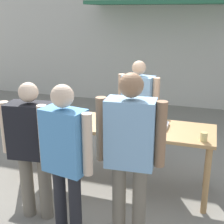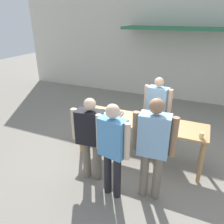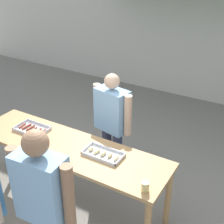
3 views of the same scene
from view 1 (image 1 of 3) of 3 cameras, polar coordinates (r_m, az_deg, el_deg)
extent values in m
plane|color=gray|center=(4.34, 0.00, -12.87)|extent=(24.00, 24.00, 0.00)
cube|color=beige|center=(7.63, 9.73, 17.94)|extent=(12.00, 0.12, 4.50)
cube|color=#2D704C|center=(7.09, 9.09, 19.20)|extent=(3.20, 1.00, 0.08)
cube|color=tan|center=(3.97, 0.00, -2.33)|extent=(2.54, 0.71, 0.04)
cylinder|color=tan|center=(4.41, -16.42, -7.10)|extent=(0.07, 0.07, 0.83)
cylinder|color=tan|center=(3.73, 16.88, -11.97)|extent=(0.07, 0.07, 0.83)
cylinder|color=tan|center=(4.85, -12.66, -4.42)|extent=(0.07, 0.07, 0.83)
cylinder|color=tan|center=(4.24, 17.12, -8.17)|extent=(0.07, 0.07, 0.83)
cube|color=silver|center=(4.23, -7.83, -0.87)|extent=(0.42, 0.29, 0.01)
cube|color=silver|center=(4.11, -8.68, -1.19)|extent=(0.42, 0.01, 0.03)
cube|color=silver|center=(4.34, -7.06, -0.04)|extent=(0.42, 0.01, 0.03)
cube|color=silver|center=(4.32, -10.34, -0.32)|extent=(0.01, 0.29, 0.03)
cube|color=silver|center=(4.14, -5.24, -0.88)|extent=(0.01, 0.29, 0.03)
cylinder|color=brown|center=(4.29, -9.87, -0.49)|extent=(0.04, 0.13, 0.02)
cylinder|color=brown|center=(4.27, -9.01, -0.49)|extent=(0.04, 0.15, 0.03)
cylinder|color=brown|center=(4.24, -8.18, -0.59)|extent=(0.03, 0.15, 0.03)
cylinder|color=brown|center=(4.21, -7.48, -0.72)|extent=(0.03, 0.13, 0.02)
cylinder|color=brown|center=(4.19, -6.61, -0.77)|extent=(0.04, 0.12, 0.03)
cylinder|color=brown|center=(4.16, -5.80, -0.87)|extent=(0.04, 0.14, 0.03)
cube|color=silver|center=(3.90, 6.84, -2.47)|extent=(0.46, 0.24, 0.01)
cube|color=silver|center=(3.79, 6.50, -2.76)|extent=(0.46, 0.01, 0.03)
cube|color=silver|center=(4.00, 7.18, -1.62)|extent=(0.46, 0.01, 0.03)
cube|color=silver|center=(3.94, 3.63, -1.84)|extent=(0.01, 0.24, 0.03)
cube|color=silver|center=(3.86, 10.13, -2.51)|extent=(0.01, 0.24, 0.03)
ellipsoid|color=beige|center=(3.93, 4.44, -1.85)|extent=(0.06, 0.10, 0.04)
ellipsoid|color=beige|center=(3.90, 5.61, -2.04)|extent=(0.07, 0.12, 0.04)
ellipsoid|color=beige|center=(3.89, 6.85, -2.10)|extent=(0.07, 0.11, 0.05)
ellipsoid|color=beige|center=(3.89, 8.09, -2.23)|extent=(0.05, 0.10, 0.04)
ellipsoid|color=beige|center=(3.87, 9.32, -2.35)|extent=(0.07, 0.12, 0.04)
cylinder|color=#B22319|center=(4.23, -15.82, -1.04)|extent=(0.07, 0.07, 0.06)
cylinder|color=#B2B2B7|center=(4.22, -15.86, -0.60)|extent=(0.07, 0.07, 0.01)
cylinder|color=#567A38|center=(4.18, -14.65, -1.16)|extent=(0.07, 0.07, 0.06)
cylinder|color=#B2B2B7|center=(4.17, -14.69, -0.72)|extent=(0.07, 0.07, 0.01)
cylinder|color=#DBC67A|center=(3.56, 16.45, -4.36)|extent=(0.08, 0.08, 0.10)
cylinder|color=#333851|center=(4.85, 3.53, -4.51)|extent=(0.14, 0.14, 0.75)
cylinder|color=#333851|center=(4.77, 5.73, -4.95)|extent=(0.14, 0.14, 0.75)
cube|color=#84B2DB|center=(4.59, 4.83, 2.99)|extent=(0.49, 0.33, 0.59)
sphere|color=#DBAD89|center=(4.50, 4.96, 8.07)|extent=(0.20, 0.20, 0.20)
cylinder|color=#DBAD89|center=(4.71, 1.77, 3.60)|extent=(0.10, 0.10, 0.56)
cylinder|color=#DBAD89|center=(4.49, 8.04, 2.71)|extent=(0.10, 0.10, 0.56)
cylinder|color=#756B5B|center=(3.62, -12.08, -13.33)|extent=(0.14, 0.14, 0.74)
cylinder|color=#756B5B|center=(3.70, -15.22, -12.83)|extent=(0.14, 0.14, 0.74)
cube|color=black|center=(3.37, -14.50, -3.28)|extent=(0.50, 0.32, 0.59)
sphere|color=beige|center=(3.24, -15.06, 3.51)|extent=(0.20, 0.20, 0.20)
cylinder|color=beige|center=(3.25, -9.85, -3.45)|extent=(0.11, 0.11, 0.56)
cylinder|color=beige|center=(3.49, -18.86, -2.65)|extent=(0.11, 0.11, 0.56)
cylinder|color=#756B5B|center=(3.22, 4.97, -16.39)|extent=(0.14, 0.14, 0.83)
cylinder|color=#756B5B|center=(3.25, 1.28, -15.95)|extent=(0.14, 0.14, 0.83)
cube|color=#84B2DB|center=(2.88, 3.36, -3.93)|extent=(0.47, 0.28, 0.65)
sphere|color=#936B4C|center=(2.75, 3.54, 4.92)|extent=(0.22, 0.22, 0.22)
cylinder|color=#936B4C|center=(2.85, 8.88, -4.09)|extent=(0.10, 0.10, 0.62)
cylinder|color=#936B4C|center=(2.94, -1.96, -3.15)|extent=(0.10, 0.10, 0.62)
cylinder|color=#232328|center=(3.21, -6.68, -17.06)|extent=(0.12, 0.12, 0.78)
cylinder|color=#232328|center=(3.31, -9.42, -16.07)|extent=(0.12, 0.12, 0.78)
cube|color=#5193D1|center=(2.92, -8.67, -5.25)|extent=(0.45, 0.30, 0.62)
sphere|color=beige|center=(2.78, -9.08, 2.89)|extent=(0.21, 0.21, 0.21)
cylinder|color=beige|center=(2.78, -4.51, -5.98)|extent=(0.09, 0.09, 0.58)
cylinder|color=beige|center=(3.07, -12.46, -4.03)|extent=(0.09, 0.09, 0.58)
camera|label=2|loc=(0.56, -150.84, 52.29)|focal=35.00mm
camera|label=3|loc=(1.63, 65.80, 35.42)|focal=50.00mm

